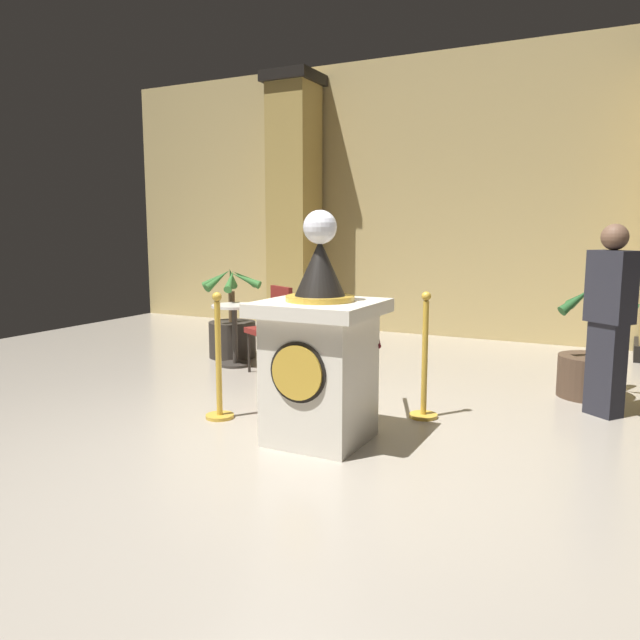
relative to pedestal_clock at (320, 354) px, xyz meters
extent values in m
plane|color=#9E9384|center=(-0.11, -0.10, -0.66)|extent=(12.03, 12.03, 0.00)
cube|color=tan|center=(-0.11, 5.01, 1.38)|extent=(12.03, 0.16, 4.10)
cube|color=silver|center=(0.00, 0.00, -0.18)|extent=(0.68, 0.68, 0.97)
cube|color=silver|center=(0.00, 0.00, 0.35)|extent=(0.85, 0.85, 0.10)
cylinder|color=gold|center=(0.00, -0.35, -0.07)|extent=(0.39, 0.03, 0.39)
cylinder|color=black|center=(0.00, -0.34, -0.07)|extent=(0.44, 0.01, 0.44)
cylinder|color=gold|center=(0.00, 0.00, 0.42)|extent=(0.51, 0.51, 0.04)
cone|color=black|center=(0.00, 0.00, 0.65)|extent=(0.37, 0.37, 0.41)
cylinder|color=gold|center=(0.00, 0.00, 0.85)|extent=(0.03, 0.03, 0.06)
sphere|color=silver|center=(0.00, 0.00, 0.94)|extent=(0.25, 0.25, 0.25)
cylinder|color=gold|center=(0.53, 0.91, -0.65)|extent=(0.24, 0.24, 0.03)
cylinder|color=gold|center=(0.53, 0.91, -0.17)|extent=(0.05, 0.05, 1.00)
sphere|color=gold|center=(0.53, 0.91, 0.37)|extent=(0.08, 0.08, 0.08)
cylinder|color=gold|center=(-1.01, 0.12, -0.65)|extent=(0.24, 0.24, 0.03)
cylinder|color=gold|center=(-1.01, 0.12, -0.17)|extent=(0.05, 0.05, 1.00)
sphere|color=gold|center=(-1.01, 0.12, 0.37)|extent=(0.08, 0.08, 0.08)
cylinder|color=#591419|center=(0.15, 0.71, 0.13)|extent=(0.43, 0.79, 0.22)
cylinder|color=#591419|center=(-0.63, 0.31, 0.13)|extent=(0.43, 0.79, 0.22)
sphere|color=#591419|center=(-0.24, 0.51, 0.04)|extent=(0.04, 0.04, 0.04)
cube|color=black|center=(-2.74, 4.53, -0.56)|extent=(0.75, 0.75, 0.20)
cube|color=tan|center=(-2.74, 4.53, 1.30)|extent=(0.65, 0.65, 3.93)
cube|color=black|center=(-2.74, 4.53, 3.19)|extent=(0.79, 0.79, 0.16)
cylinder|color=#2D2823|center=(-2.37, 2.26, -0.44)|extent=(0.58, 0.58, 0.45)
cylinder|color=brown|center=(-2.37, 2.26, -0.03)|extent=(0.08, 0.08, 0.38)
cone|color=#387533|center=(-2.17, 2.29, 0.32)|extent=(0.41, 0.16, 0.24)
cone|color=#387533|center=(-2.29, 2.44, 0.32)|extent=(0.22, 0.39, 0.30)
cone|color=#387533|center=(-2.48, 2.43, 0.32)|extent=(0.26, 0.35, 0.35)
cone|color=#387533|center=(-2.56, 2.23, 0.32)|extent=(0.40, 0.17, 0.29)
cone|color=#387533|center=(-2.44, 2.08, 0.32)|extent=(0.21, 0.38, 0.31)
cone|color=#387533|center=(-2.26, 2.10, 0.32)|extent=(0.26, 0.37, 0.32)
cylinder|color=#4C3828|center=(1.75, 2.26, -0.47)|extent=(0.60, 0.60, 0.40)
cylinder|color=brown|center=(1.75, 2.26, -0.07)|extent=(0.08, 0.08, 0.40)
cone|color=#265928|center=(1.93, 2.28, 0.27)|extent=(0.39, 0.15, 0.25)
cone|color=#265928|center=(1.83, 2.43, 0.27)|extent=(0.22, 0.38, 0.27)
cone|color=#265928|center=(1.61, 2.39, 0.27)|extent=(0.32, 0.33, 0.30)
cone|color=#265928|center=(1.60, 2.16, 0.27)|extent=(0.34, 0.29, 0.32)
cone|color=#265928|center=(1.81, 2.09, 0.27)|extent=(0.20, 0.35, 0.33)
cube|color=#26262D|center=(1.89, 1.67, -0.26)|extent=(0.33, 0.31, 0.81)
cube|color=#26262D|center=(1.89, 1.67, 0.45)|extent=(0.42, 0.39, 0.61)
sphere|color=brown|center=(1.89, 1.67, 0.86)|extent=(0.22, 0.22, 0.22)
cylinder|color=#332D28|center=(-2.05, 1.86, -0.65)|extent=(0.37, 0.37, 0.03)
cylinder|color=#332D28|center=(-2.05, 1.86, -0.31)|extent=(0.06, 0.06, 0.71)
cylinder|color=silver|center=(-2.05, 1.86, 0.04)|extent=(0.53, 0.53, 0.03)
cylinder|color=black|center=(-1.72, 1.65, -0.44)|extent=(0.03, 0.03, 0.45)
cylinder|color=black|center=(-1.44, 1.49, -0.44)|extent=(0.03, 0.03, 0.45)
cylinder|color=black|center=(-1.56, 1.93, -0.44)|extent=(0.03, 0.03, 0.45)
cylinder|color=black|center=(-1.28, 1.77, -0.44)|extent=(0.03, 0.03, 0.45)
cube|color=maroon|center=(-1.50, 1.71, -0.18)|extent=(0.55, 0.55, 0.06)
cube|color=maroon|center=(-1.42, 1.86, 0.07)|extent=(0.37, 0.24, 0.45)
camera|label=1|loc=(2.03, -4.01, 0.93)|focal=34.56mm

